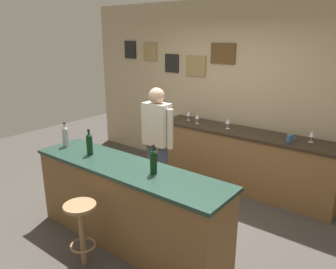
{
  "coord_description": "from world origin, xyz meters",
  "views": [
    {
      "loc": [
        2.34,
        -2.7,
        2.27
      ],
      "look_at": [
        -0.1,
        0.45,
        1.05
      ],
      "focal_mm": 35.08,
      "sensor_mm": 36.0,
      "label": 1
    }
  ],
  "objects_px": {
    "bar_stool": "(81,224)",
    "wine_glass_c": "(228,122)",
    "wine_glass_d": "(312,134)",
    "wine_bottle_b": "(89,143)",
    "coffee_mug": "(290,138)",
    "wine_bottle_c": "(154,161)",
    "wine_glass_a": "(188,114)",
    "wine_bottle_a": "(65,136)",
    "bartender": "(157,139)",
    "wine_glass_b": "(197,117)"
  },
  "relations": [
    {
      "from": "bar_stool",
      "to": "wine_glass_c",
      "type": "xyz_separation_m",
      "value": [
        0.21,
        2.6,
        0.55
      ]
    },
    {
      "from": "bar_stool",
      "to": "wine_glass_d",
      "type": "bearing_deg",
      "value": 62.58
    },
    {
      "from": "bar_stool",
      "to": "wine_bottle_b",
      "type": "distance_m",
      "value": 0.96
    },
    {
      "from": "wine_glass_d",
      "to": "bar_stool",
      "type": "bearing_deg",
      "value": -117.42
    },
    {
      "from": "wine_glass_d",
      "to": "coffee_mug",
      "type": "distance_m",
      "value": 0.28
    },
    {
      "from": "wine_bottle_b",
      "to": "wine_bottle_c",
      "type": "distance_m",
      "value": 0.94
    },
    {
      "from": "wine_glass_a",
      "to": "wine_bottle_a",
      "type": "bearing_deg",
      "value": -101.77
    },
    {
      "from": "bartender",
      "to": "wine_glass_c",
      "type": "height_order",
      "value": "bartender"
    },
    {
      "from": "wine_bottle_b",
      "to": "coffee_mug",
      "type": "relative_size",
      "value": 2.45
    },
    {
      "from": "bar_stool",
      "to": "wine_glass_c",
      "type": "relative_size",
      "value": 4.39
    },
    {
      "from": "bar_stool",
      "to": "wine_bottle_c",
      "type": "relative_size",
      "value": 2.22
    },
    {
      "from": "wine_bottle_a",
      "to": "bartender",
      "type": "bearing_deg",
      "value": 49.98
    },
    {
      "from": "bartender",
      "to": "wine_bottle_c",
      "type": "height_order",
      "value": "bartender"
    },
    {
      "from": "bartender",
      "to": "wine_bottle_a",
      "type": "xyz_separation_m",
      "value": [
        -0.75,
        -0.89,
        0.12
      ]
    },
    {
      "from": "bartender",
      "to": "wine_glass_d",
      "type": "relative_size",
      "value": 10.45
    },
    {
      "from": "bartender",
      "to": "wine_bottle_c",
      "type": "distance_m",
      "value": 1.1
    },
    {
      "from": "wine_bottle_c",
      "to": "wine_glass_b",
      "type": "xyz_separation_m",
      "value": [
        -0.76,
        1.98,
        -0.05
      ]
    },
    {
      "from": "bar_stool",
      "to": "wine_glass_a",
      "type": "bearing_deg",
      "value": 101.55
    },
    {
      "from": "wine_glass_d",
      "to": "wine_glass_c",
      "type": "bearing_deg",
      "value": -175.71
    },
    {
      "from": "wine_bottle_a",
      "to": "bar_stool",
      "type": "bearing_deg",
      "value": -30.5
    },
    {
      "from": "wine_bottle_b",
      "to": "coffee_mug",
      "type": "xyz_separation_m",
      "value": [
        1.67,
        1.98,
        -0.11
      ]
    },
    {
      "from": "wine_glass_c",
      "to": "bar_stool",
      "type": "bearing_deg",
      "value": -94.69
    },
    {
      "from": "bar_stool",
      "to": "wine_bottle_b",
      "type": "xyz_separation_m",
      "value": [
        -0.5,
        0.56,
        0.6
      ]
    },
    {
      "from": "bartender",
      "to": "wine_glass_a",
      "type": "distance_m",
      "value": 1.24
    },
    {
      "from": "wine_bottle_c",
      "to": "wine_glass_c",
      "type": "height_order",
      "value": "wine_bottle_c"
    },
    {
      "from": "wine_bottle_a",
      "to": "wine_bottle_c",
      "type": "xyz_separation_m",
      "value": [
        1.42,
        0.02,
        0.0
      ]
    },
    {
      "from": "wine_glass_c",
      "to": "wine_glass_d",
      "type": "distance_m",
      "value": 1.19
    },
    {
      "from": "bartender",
      "to": "bar_stool",
      "type": "height_order",
      "value": "bartender"
    },
    {
      "from": "wine_bottle_c",
      "to": "coffee_mug",
      "type": "distance_m",
      "value": 2.08
    },
    {
      "from": "wine_bottle_c",
      "to": "wine_bottle_b",
      "type": "bearing_deg",
      "value": -177.86
    },
    {
      "from": "wine_glass_a",
      "to": "wine_glass_b",
      "type": "relative_size",
      "value": 1.0
    },
    {
      "from": "wine_bottle_a",
      "to": "coffee_mug",
      "type": "relative_size",
      "value": 2.45
    },
    {
      "from": "bar_stool",
      "to": "wine_glass_d",
      "type": "xyz_separation_m",
      "value": [
        1.4,
        2.69,
        0.55
      ]
    },
    {
      "from": "wine_bottle_b",
      "to": "wine_glass_a",
      "type": "xyz_separation_m",
      "value": [
        -0.04,
        2.1,
        -0.05
      ]
    },
    {
      "from": "bartender",
      "to": "wine_bottle_b",
      "type": "distance_m",
      "value": 0.95
    },
    {
      "from": "bartender",
      "to": "wine_glass_a",
      "type": "height_order",
      "value": "bartender"
    },
    {
      "from": "wine_glass_a",
      "to": "bartender",
      "type": "bearing_deg",
      "value": -75.38
    },
    {
      "from": "wine_glass_b",
      "to": "coffee_mug",
      "type": "height_order",
      "value": "wine_glass_b"
    },
    {
      "from": "wine_glass_b",
      "to": "bar_stool",
      "type": "bearing_deg",
      "value": -82.98
    },
    {
      "from": "bartender",
      "to": "wine_glass_b",
      "type": "distance_m",
      "value": 1.12
    },
    {
      "from": "bar_stool",
      "to": "wine_glass_c",
      "type": "height_order",
      "value": "wine_glass_c"
    },
    {
      "from": "wine_bottle_c",
      "to": "wine_bottle_a",
      "type": "bearing_deg",
      "value": -179.06
    },
    {
      "from": "wine_bottle_b",
      "to": "wine_glass_a",
      "type": "bearing_deg",
      "value": 91.16
    },
    {
      "from": "wine_bottle_c",
      "to": "wine_glass_a",
      "type": "distance_m",
      "value": 2.29
    },
    {
      "from": "bartender",
      "to": "bar_stool",
      "type": "bearing_deg",
      "value": -81.0
    },
    {
      "from": "wine_bottle_b",
      "to": "wine_glass_c",
      "type": "bearing_deg",
      "value": 70.68
    },
    {
      "from": "wine_glass_a",
      "to": "wine_glass_d",
      "type": "relative_size",
      "value": 1.0
    },
    {
      "from": "bartender",
      "to": "wine_bottle_c",
      "type": "xyz_separation_m",
      "value": [
        0.67,
        -0.87,
        0.12
      ]
    },
    {
      "from": "coffee_mug",
      "to": "bar_stool",
      "type": "bearing_deg",
      "value": -114.63
    },
    {
      "from": "wine_bottle_c",
      "to": "coffee_mug",
      "type": "relative_size",
      "value": 2.45
    }
  ]
}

